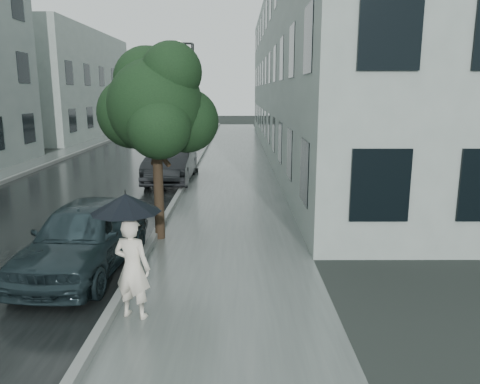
{
  "coord_description": "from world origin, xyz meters",
  "views": [
    {
      "loc": [
        0.43,
        -7.77,
        3.47
      ],
      "look_at": [
        0.46,
        2.25,
        1.3
      ],
      "focal_mm": 35.0,
      "sensor_mm": 36.0,
      "label": 1
    }
  ],
  "objects_px": {
    "car_near": "(85,236)",
    "car_far": "(171,162)",
    "street_tree": "(156,105)",
    "lamp_post": "(190,99)",
    "pedestrian": "(132,268)"
  },
  "relations": [
    {
      "from": "street_tree",
      "to": "lamp_post",
      "type": "relative_size",
      "value": 0.83
    },
    {
      "from": "lamp_post",
      "to": "car_far",
      "type": "xyz_separation_m",
      "value": [
        -0.61,
        -1.91,
        -2.36
      ]
    },
    {
      "from": "lamp_post",
      "to": "pedestrian",
      "type": "bearing_deg",
      "value": -102.69
    },
    {
      "from": "lamp_post",
      "to": "car_far",
      "type": "relative_size",
      "value": 1.19
    },
    {
      "from": "car_near",
      "to": "street_tree",
      "type": "bearing_deg",
      "value": 66.49
    },
    {
      "from": "street_tree",
      "to": "car_near",
      "type": "bearing_deg",
      "value": -118.24
    },
    {
      "from": "car_near",
      "to": "car_far",
      "type": "xyz_separation_m",
      "value": [
        0.38,
        9.33,
        0.07
      ]
    },
    {
      "from": "pedestrian",
      "to": "car_near",
      "type": "height_order",
      "value": "pedestrian"
    },
    {
      "from": "pedestrian",
      "to": "car_near",
      "type": "relative_size",
      "value": 0.39
    },
    {
      "from": "street_tree",
      "to": "car_near",
      "type": "relative_size",
      "value": 1.12
    },
    {
      "from": "pedestrian",
      "to": "car_near",
      "type": "distance_m",
      "value": 2.42
    },
    {
      "from": "car_far",
      "to": "lamp_post",
      "type": "bearing_deg",
      "value": 72.37
    },
    {
      "from": "street_tree",
      "to": "car_far",
      "type": "height_order",
      "value": "street_tree"
    },
    {
      "from": "pedestrian",
      "to": "street_tree",
      "type": "distance_m",
      "value": 4.72
    },
    {
      "from": "street_tree",
      "to": "car_far",
      "type": "distance_m",
      "value": 7.66
    }
  ]
}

